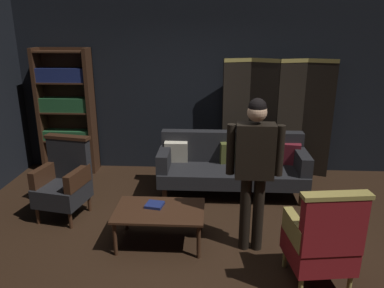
# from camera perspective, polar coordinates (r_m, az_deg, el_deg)

# --- Properties ---
(ground_plane) EXTENTS (10.00, 10.00, 0.00)m
(ground_plane) POSITION_cam_1_polar(r_m,az_deg,el_deg) (4.37, -0.61, -15.23)
(ground_plane) COLOR black
(back_wall) EXTENTS (7.20, 0.10, 2.80)m
(back_wall) POSITION_cam_1_polar(r_m,az_deg,el_deg) (6.19, 0.86, 8.68)
(back_wall) COLOR black
(back_wall) RESTS_ON ground_plane
(folding_screen) EXTENTS (1.74, 0.22, 1.90)m
(folding_screen) POSITION_cam_1_polar(r_m,az_deg,el_deg) (6.10, 12.84, 4.12)
(folding_screen) COLOR black
(folding_screen) RESTS_ON ground_plane
(bookshelf) EXTENTS (0.90, 0.32, 2.05)m
(bookshelf) POSITION_cam_1_polar(r_m,az_deg,el_deg) (6.45, -18.78, 5.33)
(bookshelf) COLOR #382114
(bookshelf) RESTS_ON ground_plane
(velvet_couch) EXTENTS (2.12, 0.78, 0.88)m
(velvet_couch) POSITION_cam_1_polar(r_m,az_deg,el_deg) (5.47, 6.15, -2.95)
(velvet_couch) COLOR #382114
(velvet_couch) RESTS_ON ground_plane
(coffee_table) EXTENTS (1.00, 0.64, 0.42)m
(coffee_table) POSITION_cam_1_polar(r_m,az_deg,el_deg) (4.24, -5.01, -10.57)
(coffee_table) COLOR #382114
(coffee_table) RESTS_ON ground_plane
(armchair_gilt_accent) EXTENTS (0.65, 0.65, 1.04)m
(armchair_gilt_accent) POSITION_cam_1_polar(r_m,az_deg,el_deg) (3.74, 19.42, -13.76)
(armchair_gilt_accent) COLOR tan
(armchair_gilt_accent) RESTS_ON ground_plane
(armchair_wing_left) EXTENTS (0.68, 0.68, 1.04)m
(armchair_wing_left) POSITION_cam_1_polar(r_m,az_deg,el_deg) (5.04, -19.07, -5.30)
(armchair_wing_left) COLOR #382114
(armchair_wing_left) RESTS_ON ground_plane
(standing_figure) EXTENTS (0.59, 0.24, 1.70)m
(standing_figure) POSITION_cam_1_polar(r_m,az_deg,el_deg) (3.91, 9.58, -2.79)
(standing_figure) COLOR black
(standing_figure) RESTS_ON ground_plane
(book_navy_cloth) EXTENTS (0.22, 0.21, 0.03)m
(book_navy_cloth) POSITION_cam_1_polar(r_m,az_deg,el_deg) (4.29, -5.78, -9.30)
(book_navy_cloth) COLOR navy
(book_navy_cloth) RESTS_ON coffee_table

